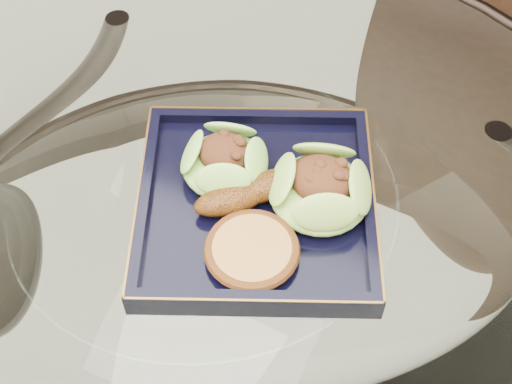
% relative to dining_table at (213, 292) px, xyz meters
% --- Properties ---
extents(dining_table, '(1.13, 1.13, 0.77)m').
position_rel_dining_table_xyz_m(dining_table, '(0.00, 0.00, 0.00)').
color(dining_table, white).
rests_on(dining_table, ground).
extents(dining_chair, '(0.47, 0.47, 1.03)m').
position_rel_dining_table_xyz_m(dining_chair, '(0.22, 0.54, -0.02)').
color(dining_chair, black).
rests_on(dining_chair, ground).
extents(navy_plate, '(0.35, 0.35, 0.02)m').
position_rel_dining_table_xyz_m(navy_plate, '(0.05, 0.04, 0.17)').
color(navy_plate, black).
rests_on(navy_plate, dining_table).
extents(lettuce_wrap_left, '(0.11, 0.11, 0.04)m').
position_rel_dining_table_xyz_m(lettuce_wrap_left, '(-0.00, 0.06, 0.20)').
color(lettuce_wrap_left, '#6BB033').
rests_on(lettuce_wrap_left, navy_plate).
extents(lettuce_wrap_right, '(0.12, 0.12, 0.04)m').
position_rel_dining_table_xyz_m(lettuce_wrap_right, '(0.11, 0.07, 0.20)').
color(lettuce_wrap_right, olive).
rests_on(lettuce_wrap_right, navy_plate).
extents(roasted_plantain, '(0.14, 0.15, 0.03)m').
position_rel_dining_table_xyz_m(roasted_plantain, '(0.05, 0.05, 0.20)').
color(roasted_plantain, '#67340A').
rests_on(roasted_plantain, navy_plate).
extents(crumb_patty, '(0.11, 0.11, 0.02)m').
position_rel_dining_table_xyz_m(crumb_patty, '(0.07, -0.03, 0.19)').
color(crumb_patty, '#C78342').
rests_on(crumb_patty, navy_plate).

